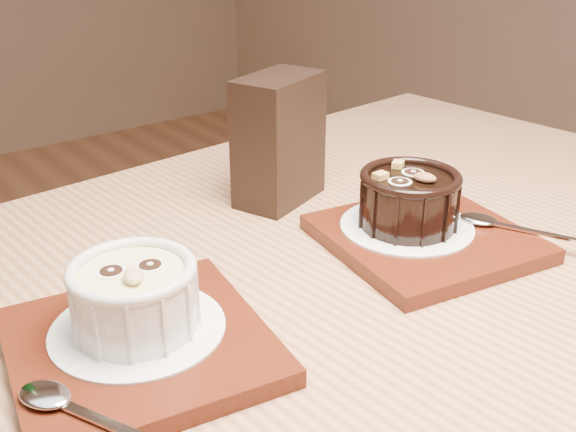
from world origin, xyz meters
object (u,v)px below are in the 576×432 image
at_px(tray_left, 140,346).
at_px(condiment_stand, 279,140).
at_px(ramekin_white, 134,294).
at_px(ramekin_dark, 409,197).
at_px(tray_right, 425,238).
at_px(table, 327,401).

distance_m(tray_left, condiment_stand, 0.31).
relative_size(tray_left, ramekin_white, 1.93).
xyz_separation_m(tray_left, ramekin_dark, (0.29, 0.01, 0.04)).
height_order(tray_left, tray_right, same).
bearing_deg(table, tray_right, 12.72).
xyz_separation_m(ramekin_white, condiment_stand, (0.25, 0.16, 0.02)).
distance_m(table, tray_left, 0.18).
xyz_separation_m(tray_left, ramekin_white, (0.00, 0.01, 0.04)).
relative_size(table, tray_left, 6.99).
xyz_separation_m(tray_right, condiment_stand, (-0.04, 0.18, 0.06)).
relative_size(tray_left, tray_right, 1.00).
relative_size(tray_right, ramekin_dark, 1.86).
xyz_separation_m(table, ramekin_dark, (0.14, 0.05, 0.14)).
bearing_deg(tray_right, tray_left, 178.21).
height_order(ramekin_dark, condiment_stand, condiment_stand).
bearing_deg(ramekin_dark, condiment_stand, 85.60).
bearing_deg(tray_right, table, -167.28).
height_order(table, ramekin_white, ramekin_white).
distance_m(tray_left, ramekin_white, 0.04).
height_order(tray_left, condiment_stand, condiment_stand).
xyz_separation_m(table, tray_left, (-0.15, 0.04, 0.10)).
relative_size(table, ramekin_dark, 12.97).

